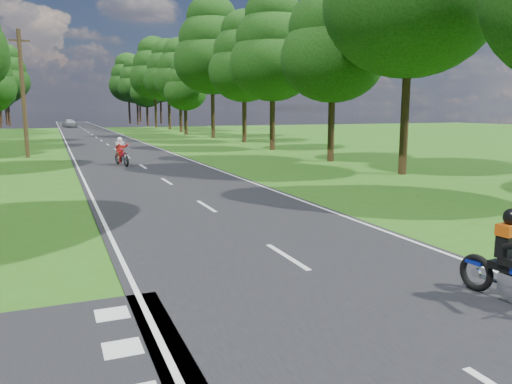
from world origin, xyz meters
name	(u,v)px	position (x,y,z in m)	size (l,w,h in m)	color
ground	(336,288)	(0.00, 0.00, 0.00)	(160.00, 160.00, 0.00)	#2C5C15
main_road	(96,137)	(0.00, 50.00, 0.01)	(7.00, 140.00, 0.02)	black
road_markings	(96,138)	(-0.14, 48.13, 0.02)	(7.40, 140.00, 0.01)	silver
treeline	(98,67)	(1.43, 60.06, 8.25)	(40.00, 115.35, 14.78)	black
telegraph_pole	(23,93)	(-6.00, 28.00, 4.07)	(1.20, 0.26, 8.00)	#382616
rider_far_red	(121,151)	(-0.98, 21.04, 0.80)	(0.62, 1.87, 1.56)	#AE0D1D
distant_car	(70,123)	(-1.61, 82.28, 0.73)	(1.69, 4.19, 1.43)	silver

